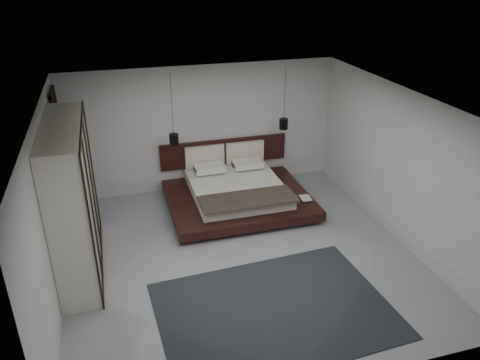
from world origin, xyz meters
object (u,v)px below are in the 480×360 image
object	(u,v)px
lattice_screen	(63,156)
pendant_left	(174,139)
bed	(237,191)
rug	(274,310)
pendant_right	(284,124)
wardrobe	(73,200)

from	to	relation	value
lattice_screen	pendant_left	distance (m)	2.21
bed	rug	distance (m)	3.46
pendant_right	wardrobe	distance (m)	4.75
pendant_right	bed	bearing A→B (deg)	-158.42
rug	pendant_right	bearing A→B (deg)	68.01
lattice_screen	pendant_left	world-z (taller)	pendant_left
bed	lattice_screen	bearing A→B (deg)	170.86
pendant_right	wardrobe	xyz separation A→B (m)	(-4.36, -1.88, -0.28)
bed	rug	bearing A→B (deg)	-96.21
rug	bed	bearing A→B (deg)	83.79
rug	lattice_screen	bearing A→B (deg)	127.31
lattice_screen	pendant_left	size ratio (longest dim) A/B	1.75
wardrobe	rug	world-z (taller)	wardrobe
bed	pendant_left	distance (m)	1.73
pendant_left	pendant_right	world-z (taller)	same
bed	pendant_left	bearing A→B (deg)	158.42
bed	rug	world-z (taller)	bed
lattice_screen	pendant_right	xyz separation A→B (m)	(4.61, -0.07, 0.25)
bed	wardrobe	distance (m)	3.59
bed	pendant_right	world-z (taller)	pendant_right
bed	rug	size ratio (longest dim) A/B	0.85
lattice_screen	bed	size ratio (longest dim) A/B	0.89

